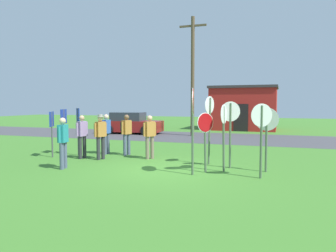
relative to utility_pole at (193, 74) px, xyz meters
The scene contains 21 objects.
ground_plane 12.02m from the utility_pole, 79.26° to the right, with size 80.00×80.00×0.00m, color #3D7528.
street_asphalt 4.65m from the utility_pole, 20.47° to the right, with size 60.00×6.40×0.01m, color #424247.
building_background 7.25m from the utility_pole, 67.36° to the left, with size 5.28×4.18×3.53m.
utility_pole is the anchor object (origin of this frame).
parked_car_on_street 5.68m from the utility_pole, behind, with size 4.43×2.28×1.51m.
stop_sign_rear_right 11.81m from the utility_pole, 72.89° to the right, with size 0.41×0.50×1.87m.
stop_sign_nearest 11.80m from the utility_pole, 63.25° to the right, with size 0.72×0.07×2.03m.
stop_sign_rear_left 12.07m from the utility_pole, 74.84° to the right, with size 0.20×0.78×2.62m.
stop_sign_tallest 10.45m from the utility_pole, 71.53° to the right, with size 0.21×0.59×2.41m.
stop_sign_far_back 11.08m from the utility_pole, 68.21° to the right, with size 0.59×0.33×2.22m.
stop_sign_center_cluster 11.66m from the utility_pole, 69.95° to the right, with size 0.12×0.60×2.13m.
stop_sign_leaning_right 12.59m from the utility_pole, 65.70° to the right, with size 0.56×0.38×2.16m.
person_on_left 10.52m from the utility_pole, 95.41° to the right, with size 0.44×0.53×1.74m.
person_near_signs 10.68m from the utility_pole, 99.73° to the right, with size 0.30×0.56×1.69m.
person_in_blue 9.29m from the utility_pole, 93.11° to the right, with size 0.43×0.54×1.69m.
person_holding_notes 9.79m from the utility_pole, 85.20° to the right, with size 0.47×0.49×1.69m.
person_in_teal 9.40m from the utility_pole, 99.26° to the right, with size 0.37×0.57×1.69m.
person_in_dark_shirt 12.43m from the utility_pole, 95.55° to the right, with size 0.28×0.56×1.69m.
info_panel_leftmost 11.02m from the utility_pole, 106.54° to the right, with size 0.27×0.56×1.83m.
info_panel_middle 10.24m from the utility_pole, 108.34° to the right, with size 0.17×0.59×1.91m.
info_panel_rightmost 10.11m from the utility_pole, 103.87° to the right, with size 0.44×0.44×1.96m.
Camera 1 is at (3.51, -9.70, 2.17)m, focal length 34.69 mm.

